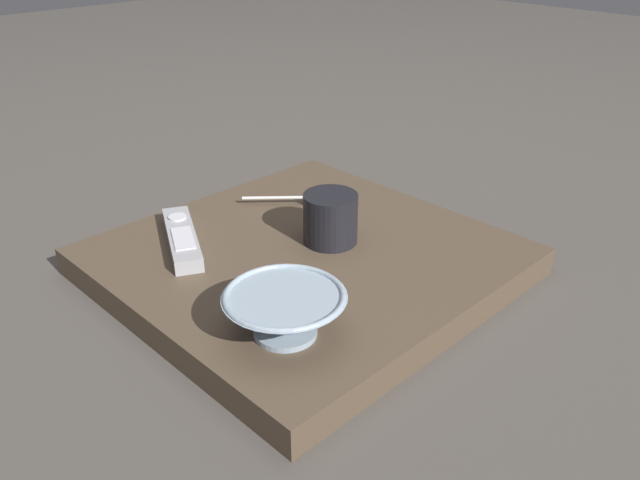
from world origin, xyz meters
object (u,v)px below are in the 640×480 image
Objects in this scene: cereal_bowl at (285,311)px; tv_remote_near at (182,238)px; coffee_mug at (330,218)px; teaspoon at (304,197)px.

cereal_bowl reaches higher than tv_remote_near.
coffee_mug reaches higher than tv_remote_near.
cereal_bowl is at bearing 122.07° from coffee_mug.
cereal_bowl is 1.80× the size of coffee_mug.
cereal_bowl is 0.82× the size of tv_remote_near.
coffee_mug reaches higher than cereal_bowl.
coffee_mug is at bearing -57.93° from cereal_bowl.
coffee_mug is at bearing -131.19° from tv_remote_near.
coffee_mug is 0.82× the size of teaspoon.
tv_remote_near is (0.16, 0.18, -0.03)m from coffee_mug.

